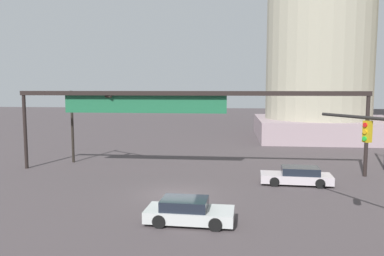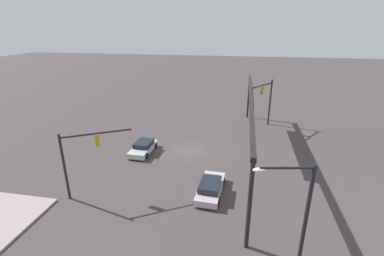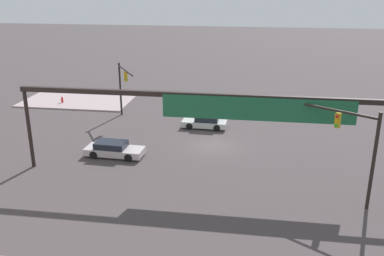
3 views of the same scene
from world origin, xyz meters
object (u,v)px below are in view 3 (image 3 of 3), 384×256
traffic_signal_opposite_side (357,141)px  sedan_car_waiting_far (114,149)px  sedan_car_approaching (205,122)px  fire_hydrant_on_curb (62,100)px  traffic_signal_near_corner (123,82)px

traffic_signal_opposite_side → sedan_car_waiting_far: 18.59m
sedan_car_approaching → fire_hydrant_on_curb: (17.39, -5.90, -0.09)m
sedan_car_waiting_far → sedan_car_approaching: bearing=54.4°
traffic_signal_near_corner → sedan_car_approaching: 9.42m
sedan_car_waiting_far → traffic_signal_opposite_side: bearing=-13.6°
sedan_car_waiting_far → fire_hydrant_on_curb: 17.80m
traffic_signal_opposite_side → fire_hydrant_on_curb: 34.49m
sedan_car_approaching → sedan_car_waiting_far: same height
traffic_signal_near_corner → fire_hydrant_on_curb: size_ratio=7.84×
traffic_signal_near_corner → sedan_car_waiting_far: size_ratio=1.15×
traffic_signal_near_corner → sedan_car_approaching: size_ratio=1.28×
traffic_signal_near_corner → fire_hydrant_on_curb: traffic_signal_near_corner is taller
sedan_car_approaching → sedan_car_waiting_far: size_ratio=0.90×
fire_hydrant_on_curb → traffic_signal_near_corner: bearing=154.6°
sedan_car_approaching → traffic_signal_near_corner: bearing=-9.1°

